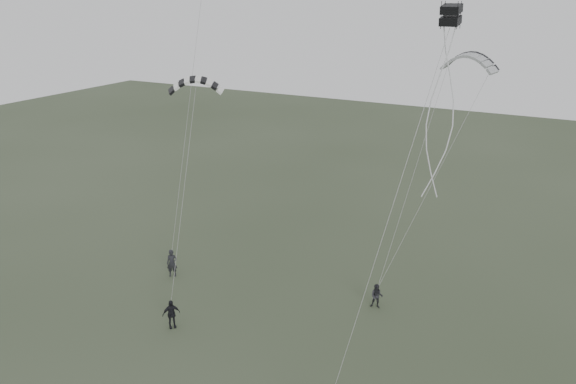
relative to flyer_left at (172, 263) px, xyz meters
The scene contains 7 objects.
ground 8.83m from the flyer_left, 36.36° to the right, with size 140.00×140.00×0.00m, color #333F29.
flyer_left is the anchor object (origin of this frame).
flyer_right 13.45m from the flyer_left, 10.61° to the left, with size 0.73×0.57×1.51m, color #222227.
flyer_center 6.12m from the flyer_left, 51.84° to the right, with size 0.99×0.41×1.69m, color black.
kite_pale_large 22.82m from the flyer_left, 32.50° to the left, with size 3.52×0.79×1.48m, color #A2A4A7, non-canonical shape.
kite_striped 12.84m from the flyer_left, 16.01° to the right, with size 2.93×0.73×1.16m, color black, non-canonical shape.
kite_box 23.37m from the flyer_left, ahead, with size 0.74×0.74×0.76m, color black, non-canonical shape.
Camera 1 is at (14.97, -20.55, 17.74)m, focal length 35.00 mm.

